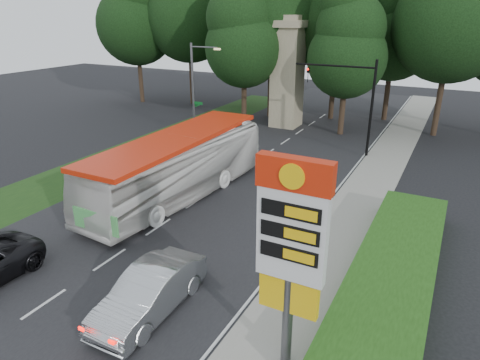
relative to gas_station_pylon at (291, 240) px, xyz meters
The scene contains 17 objects.
ground 10.41m from the gas_station_pylon, 167.77° to the right, with size 120.00×120.00×0.00m, color black.
road_surface 14.30m from the gas_station_pylon, 132.60° to the left, with size 14.00×80.00×0.02m, color black.
sidewalk_right 10.95m from the gas_station_pylon, 94.00° to the left, with size 3.00×80.00×0.12m, color gray.
grass_verge_left 25.01m from the gas_station_pylon, 139.44° to the left, with size 5.00×50.00×0.02m, color #193814.
hedge 7.49m from the gas_station_pylon, 69.05° to the left, with size 3.00×14.00×1.20m, color #204813.
gas_station_pylon is the anchor object (origin of this frame).
traffic_signal_mast 22.29m from the gas_station_pylon, 99.09° to the left, with size 6.10×0.35×7.20m.
streetlight_signs 25.74m from the gas_station_pylon, 128.96° to the left, with size 2.75×0.98×8.00m.
monument 30.17m from the gas_station_pylon, 111.80° to the left, with size 3.00×3.00×10.05m.
tree_far_west 44.43m from the gas_station_pylon, 135.18° to the left, with size 8.96×8.96×17.60m.
tree_west_near 40.31m from the gas_station_pylon, 118.74° to the left, with size 8.40×8.40×16.50m.
tree_center_right 34.64m from the gas_station_pylon, 103.95° to the left, with size 9.24×9.24×18.15m.
tree_east_near 35.54m from the gas_station_pylon, 95.22° to the left, with size 8.12×8.12×15.95m.
tree_monument_left 31.28m from the gas_station_pylon, 119.37° to the left, with size 7.28×7.28×14.30m.
tree_monument_right 28.32m from the gas_station_pylon, 101.71° to the left, with size 6.72×6.72×13.20m.
transit_bus 14.17m from the gas_station_pylon, 138.63° to the left, with size 3.15×13.45×3.75m, color white.
sedan_silver 6.44m from the gas_station_pylon, behind, with size 1.80×5.17×1.70m, color #ABAFB3.
Camera 1 is at (12.73, -7.89, 10.35)m, focal length 32.00 mm.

